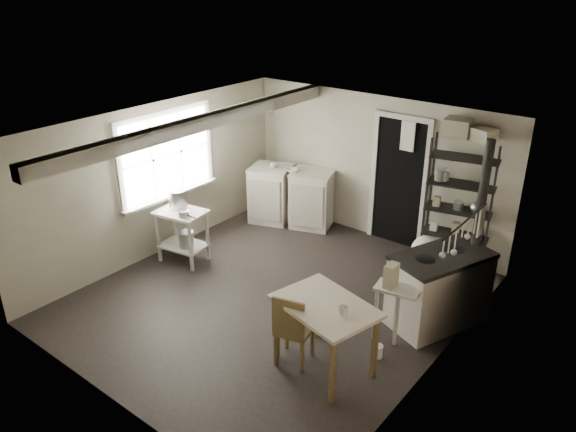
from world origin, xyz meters
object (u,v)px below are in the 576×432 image
Objects in this scene: base_cabinets at (291,197)px; stove at (439,291)px; flour_sack at (425,253)px; prep_table at (183,236)px; stockpot at (178,199)px; shelf_rack at (459,207)px; work_table at (324,338)px; chair at (295,324)px.

base_cabinets reaches higher than stove.
base_cabinets is at bearing 178.66° from flour_sack.
prep_table is 0.55× the size of base_cabinets.
stockpot is (-0.12, 0.07, 0.54)m from prep_table.
shelf_rack is at bearing -14.75° from base_cabinets.
stove is 2.34× the size of flour_sack.
work_table is (-0.60, -1.57, -0.06)m from stove.
shelf_rack reaches higher than work_table.
prep_table is 2.76× the size of stockpot.
chair is (2.30, -2.90, 0.02)m from base_cabinets.
base_cabinets reaches higher than chair.
stove is at bearing 13.21° from prep_table.
prep_table reaches higher than work_table.
shelf_rack is 1.62× the size of stove.
shelf_rack is 0.83m from flour_sack.
shelf_rack is (2.80, 0.25, 0.49)m from base_cabinets.
work_table is 2.74m from flour_sack.
shelf_rack is at bearing 127.78° from stove.
stockpot is at bearing 166.07° from work_table.
base_cabinets is 1.23× the size of stove.
shelf_rack reaches higher than base_cabinets.
base_cabinets reaches higher than flour_sack.
stove reaches higher than prep_table.
stove is at bearing 69.09° from work_table.
shelf_rack is 3.10m from work_table.
shelf_rack reaches higher than stove.
stove is 1.69m from work_table.
stockpot reaches higher than prep_table.
prep_table is 3.57m from flour_sack.
chair is at bearing -97.21° from stove.
stove is 1.33× the size of chair.
chair is at bearing -17.49° from stockpot.
flour_sack is at bearing 92.37° from work_table.
flour_sack is (-0.11, 2.73, -0.14)m from work_table.
shelf_rack is 3.79× the size of flour_sack.
shelf_rack reaches higher than flour_sack.
shelf_rack is at bearing 33.91° from stockpot.
prep_table is 2.12m from base_cabinets.
work_table is at bearing -87.63° from flour_sack.
stockpot is 0.24× the size of stove.
stove is at bearing 11.75° from stockpot.
stockpot reaches higher than stove.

